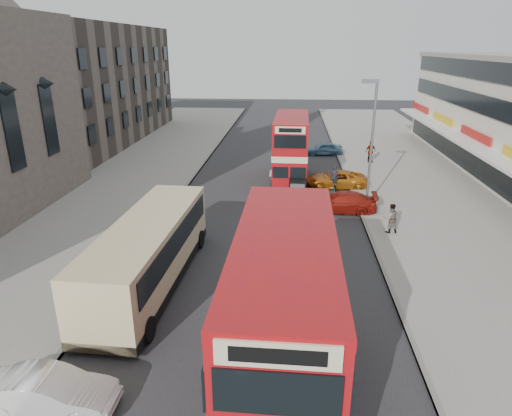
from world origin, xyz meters
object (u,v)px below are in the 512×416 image
at_px(car_right_a, 340,202).
at_px(car_right_b, 336,179).
at_px(pedestrian_near, 391,218).
at_px(cyclist, 334,183).
at_px(coach, 149,251).
at_px(street_lamp, 371,135).
at_px(pedestrian_far, 370,151).
at_px(bus_second, 291,150).
at_px(car_right_c, 324,149).
at_px(car_left_front, 50,393).
at_px(bus_main, 284,327).

xyz_separation_m(car_right_a, car_right_b, (0.16, 5.22, -0.02)).
distance_m(pedestrian_near, cyclist, 8.12).
height_order(coach, car_right_a, coach).
distance_m(street_lamp, pedestrian_far, 12.62).
bearing_deg(bus_second, pedestrian_far, -136.71).
bearing_deg(car_right_c, pedestrian_far, 48.41).
distance_m(coach, cyclist, 16.92).
bearing_deg(pedestrian_near, car_right_c, -92.45).
bearing_deg(bus_second, cyclist, 148.99).
distance_m(coach, car_left_front, 7.51).
relative_size(bus_main, car_right_c, 2.69).
distance_m(car_left_front, cyclist, 23.74).
distance_m(coach, car_right_a, 13.58).
distance_m(pedestrian_near, pedestrian_far, 16.18).
bearing_deg(coach, car_left_front, -93.21).
bearing_deg(pedestrian_far, street_lamp, -131.36).
xyz_separation_m(car_left_front, car_right_b, (10.11, 22.52, 0.00)).
bearing_deg(street_lamp, car_right_a, -155.54).
xyz_separation_m(car_left_front, pedestrian_near, (12.35, 13.83, 0.38)).
distance_m(street_lamp, bus_main, 18.25).
height_order(bus_second, car_right_c, bus_second).
distance_m(car_right_a, cyclist, 4.27).
height_order(street_lamp, car_right_a, street_lamp).
relative_size(street_lamp, pedestrian_near, 4.76).
relative_size(car_left_front, car_right_a, 0.85).
height_order(bus_second, car_right_b, bus_second).
height_order(car_left_front, pedestrian_far, pedestrian_far).
height_order(bus_main, car_right_a, bus_main).
distance_m(bus_main, car_left_front, 7.02).
bearing_deg(street_lamp, pedestrian_far, 79.65).
relative_size(car_right_c, pedestrian_far, 1.84).
xyz_separation_m(car_right_c, pedestrian_near, (2.44, -19.23, 0.40)).
bearing_deg(car_right_b, pedestrian_far, 150.72).
relative_size(car_left_front, car_right_b, 0.84).
bearing_deg(bus_second, car_right_b, 163.96).
distance_m(car_left_front, car_right_b, 24.69).
bearing_deg(coach, bus_second, 71.62).
bearing_deg(car_right_b, car_right_c, 178.23).
height_order(car_right_c, cyclist, cyclist).
height_order(bus_main, car_left_front, bus_main).
relative_size(bus_second, pedestrian_near, 5.24).
bearing_deg(street_lamp, car_right_b, 108.85).
bearing_deg(car_left_front, car_right_a, -29.55).
distance_m(street_lamp, car_left_front, 21.89).
relative_size(bus_second, car_left_front, 2.35).
bearing_deg(car_right_a, pedestrian_near, 37.52).
bearing_deg(car_left_front, bus_main, -84.32).
bearing_deg(coach, street_lamp, 46.39).
bearing_deg(car_right_a, bus_main, -8.27).
bearing_deg(car_right_a, car_right_b, -178.80).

